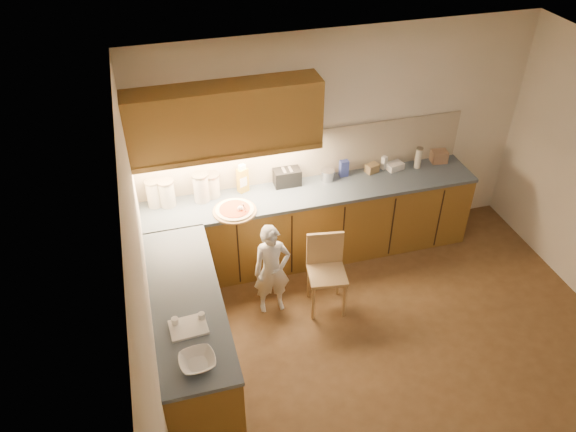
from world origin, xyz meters
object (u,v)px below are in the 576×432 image
object	(u,v)px
oil_jug	(243,179)
pizza_on_board	(235,210)
child	(272,270)
toaster	(287,177)
wooden_chair	(326,267)

from	to	relation	value
oil_jug	pizza_on_board	bearing A→B (deg)	-114.52
pizza_on_board	oil_jug	size ratio (longest dim) A/B	1.37
pizza_on_board	oil_jug	bearing A→B (deg)	65.48
pizza_on_board	oil_jug	xyz separation A→B (m)	(0.17, 0.36, 0.13)
child	toaster	world-z (taller)	toaster
oil_jug	toaster	xyz separation A→B (m)	(0.50, -0.01, -0.06)
child	wooden_chair	xyz separation A→B (m)	(0.56, -0.07, -0.03)
pizza_on_board	toaster	size ratio (longest dim) A/B	1.54
wooden_chair	toaster	distance (m)	1.12
pizza_on_board	wooden_chair	bearing A→B (deg)	-37.74
pizza_on_board	oil_jug	world-z (taller)	oil_jug
pizza_on_board	toaster	world-z (taller)	toaster
wooden_chair	oil_jug	xyz separation A→B (m)	(-0.65, 0.99, 0.58)
child	wooden_chair	world-z (taller)	child
toaster	pizza_on_board	bearing A→B (deg)	-151.14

